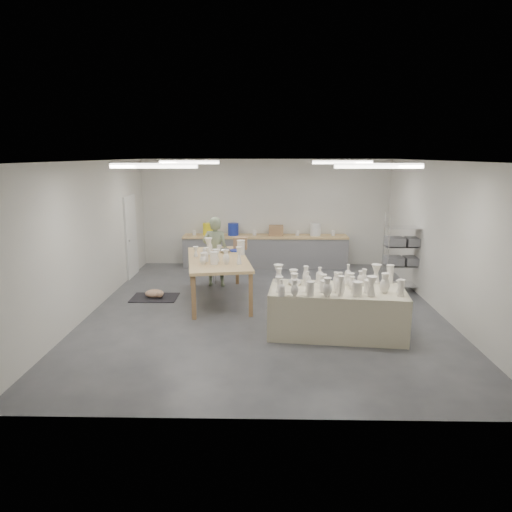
{
  "coord_description": "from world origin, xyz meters",
  "views": [
    {
      "loc": [
        -0.0,
        -8.94,
        3.11
      ],
      "look_at": [
        -0.19,
        0.33,
        1.05
      ],
      "focal_mm": 32.0,
      "sensor_mm": 36.0,
      "label": 1
    }
  ],
  "objects_px": {
    "potter": "(215,252)",
    "work_table": "(220,257)",
    "drying_table": "(336,309)",
    "red_stool": "(217,271)"
  },
  "relations": [
    {
      "from": "drying_table",
      "to": "red_stool",
      "type": "xyz_separation_m",
      "value": [
        -2.45,
        3.27,
        -0.16
      ]
    },
    {
      "from": "drying_table",
      "to": "red_stool",
      "type": "height_order",
      "value": "drying_table"
    },
    {
      "from": "drying_table",
      "to": "work_table",
      "type": "bearing_deg",
      "value": 144.39
    },
    {
      "from": "work_table",
      "to": "potter",
      "type": "height_order",
      "value": "potter"
    },
    {
      "from": "potter",
      "to": "drying_table",
      "type": "bearing_deg",
      "value": 133.83
    },
    {
      "from": "work_table",
      "to": "potter",
      "type": "bearing_deg",
      "value": 91.67
    },
    {
      "from": "drying_table",
      "to": "work_table",
      "type": "distance_m",
      "value": 3.04
    },
    {
      "from": "work_table",
      "to": "red_stool",
      "type": "relative_size",
      "value": 6.07
    },
    {
      "from": "work_table",
      "to": "drying_table",
      "type": "bearing_deg",
      "value": -51.58
    },
    {
      "from": "potter",
      "to": "work_table",
      "type": "bearing_deg",
      "value": 106.2
    }
  ]
}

